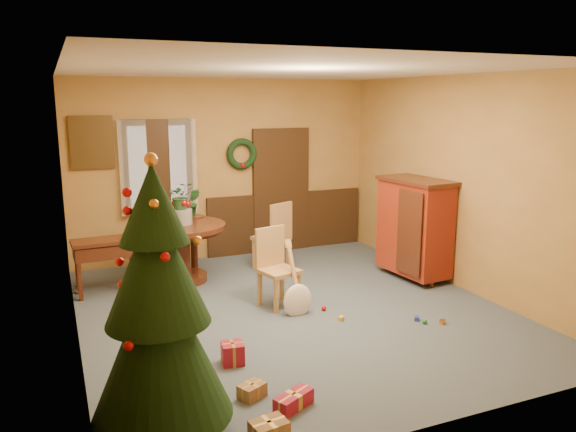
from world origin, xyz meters
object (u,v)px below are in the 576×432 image
chair_near (275,264)px  sideboard (415,225)px  writing_desk (105,253)px  christmas_tree (158,310)px  dining_table (183,241)px

chair_near → sideboard: (2.27, 0.25, 0.25)m
writing_desk → sideboard: bearing=-13.9°
christmas_tree → sideboard: size_ratio=1.51×
dining_table → chair_near: 1.64m
writing_desk → sideboard: size_ratio=0.59×
dining_table → christmas_tree: (-0.99, -3.72, 0.46)m
christmas_tree → sideboard: christmas_tree is taller
chair_near → sideboard: size_ratio=0.68×
chair_near → writing_desk: chair_near is taller
dining_table → christmas_tree: christmas_tree is taller
dining_table → writing_desk: bearing=-174.7°
chair_near → writing_desk: bearing=146.2°
sideboard → chair_near: bearing=-173.7°
chair_near → christmas_tree: bearing=-128.6°
dining_table → sideboard: (3.14, -1.14, 0.19)m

